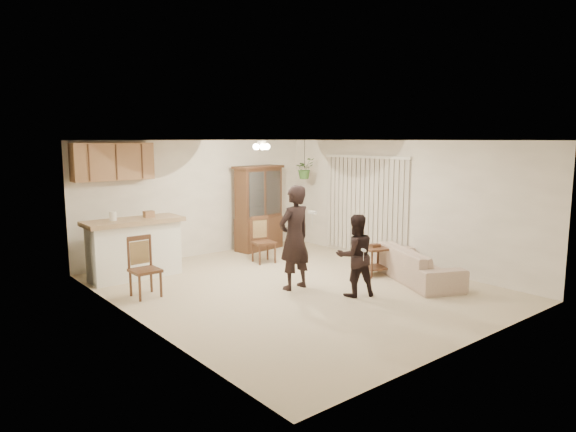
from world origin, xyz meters
TOP-DOWN VIEW (x-y plane):
  - floor at (0.00, 0.00)m, footprint 6.50×6.50m
  - ceiling at (0.00, 0.00)m, footprint 5.50×6.50m
  - wall_back at (0.00, 3.25)m, footprint 5.50×0.02m
  - wall_front at (0.00, -3.25)m, footprint 5.50×0.02m
  - wall_left at (-2.75, 0.00)m, footprint 0.02×6.50m
  - wall_right at (2.75, 0.00)m, footprint 0.02×6.50m
  - breakfast_bar at (-1.85, 2.35)m, footprint 1.60×0.55m
  - bar_top at (-1.85, 2.35)m, footprint 1.75×0.70m
  - upper_cabinets at (-1.90, 3.07)m, footprint 1.50×0.34m
  - vertical_blinds at (2.71, 0.90)m, footprint 0.06×2.30m
  - ceiling_fixture at (0.20, 1.20)m, footprint 0.36×0.36m
  - hanging_plant at (2.30, 2.40)m, footprint 0.43×0.37m
  - plant_cord at (2.30, 2.40)m, footprint 0.01×0.01m
  - sofa at (1.99, -1.03)m, footprint 1.45×2.01m
  - adult at (-0.04, -0.03)m, footprint 0.68×0.48m
  - child at (0.46, -0.96)m, footprint 0.80×0.73m
  - china_hutch at (1.35, 2.90)m, footprint 1.28×0.64m
  - side_table at (1.70, -0.30)m, footprint 0.59×0.59m
  - chair_bar at (-2.19, 1.14)m, footprint 0.43×0.43m
  - chair_hutch_left at (0.67, 1.80)m, footprint 0.49×0.49m
  - chair_hutch_right at (1.05, 2.96)m, footprint 0.50×0.50m
  - controller_adult at (-0.01, -0.44)m, footprint 0.06×0.16m
  - controller_child at (0.34, -1.24)m, footprint 0.08×0.12m

SIDE VIEW (x-z plane):
  - floor at x=0.00m, z-range 0.00..0.00m
  - chair_hutch_right at x=1.05m, z-range -0.20..0.73m
  - chair_hutch_left at x=0.67m, z-range -0.21..0.74m
  - chair_bar at x=-2.19m, z-range -0.21..0.76m
  - side_table at x=1.70m, z-range -0.02..0.57m
  - sofa at x=1.99m, z-range 0.00..0.73m
  - breakfast_bar at x=-1.85m, z-range 0.00..1.00m
  - child at x=0.46m, z-range 0.00..1.35m
  - controller_child at x=0.34m, z-range 0.80..0.84m
  - adult at x=-0.04m, z-range 0.00..1.80m
  - china_hutch at x=1.35m, z-range -0.01..1.91m
  - bar_top at x=-1.85m, z-range 1.01..1.09m
  - vertical_blinds at x=2.71m, z-range 0.05..2.15m
  - wall_back at x=0.00m, z-range 0.00..2.50m
  - wall_front at x=0.00m, z-range 0.00..2.50m
  - wall_left at x=-2.75m, z-range 0.00..2.50m
  - wall_right at x=2.75m, z-range 0.00..2.50m
  - controller_adult at x=-0.01m, z-range 1.33..1.38m
  - hanging_plant at x=2.30m, z-range 1.61..2.09m
  - upper_cabinets at x=-1.90m, z-range 1.75..2.45m
  - plant_cord at x=2.30m, z-range 1.85..2.50m
  - ceiling_fixture at x=0.20m, z-range 2.30..2.50m
  - ceiling at x=0.00m, z-range 2.49..2.51m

